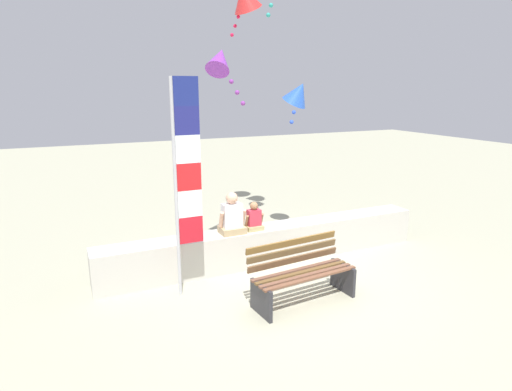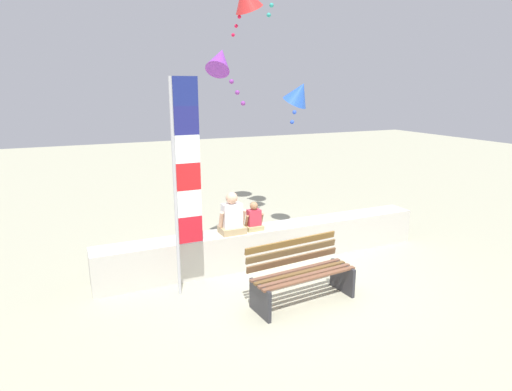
{
  "view_description": "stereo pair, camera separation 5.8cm",
  "coord_description": "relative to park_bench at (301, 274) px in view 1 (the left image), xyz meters",
  "views": [
    {
      "loc": [
        -3.27,
        -5.5,
        3.05
      ],
      "look_at": [
        -0.26,
        1.0,
        1.25
      ],
      "focal_mm": 30.0,
      "sensor_mm": 36.0,
      "label": 1
    },
    {
      "loc": [
        -3.22,
        -5.53,
        3.05
      ],
      "look_at": [
        -0.26,
        1.0,
        1.25
      ],
      "focal_mm": 30.0,
      "sensor_mm": 36.0,
      "label": 2
    }
  ],
  "objects": [
    {
      "name": "flag_banner",
      "position": [
        -1.44,
        0.92,
        1.45
      ],
      "size": [
        0.41,
        0.05,
        3.22
      ],
      "color": "#B7B7BC",
      "rests_on": "ground"
    },
    {
      "name": "person_adult",
      "position": [
        -0.49,
        1.48,
        0.52
      ],
      "size": [
        0.47,
        0.34,
        0.72
      ],
      "color": "tan",
      "rests_on": "seawall_ledge"
    },
    {
      "name": "park_bench",
      "position": [
        0.0,
        0.0,
        0.0
      ],
      "size": [
        1.62,
        0.74,
        0.88
      ],
      "color": "brown",
      "rests_on": "ground"
    },
    {
      "name": "kite_blue",
      "position": [
        1.34,
        2.5,
        2.54
      ],
      "size": [
        0.78,
        0.81,
        0.88
      ],
      "color": "blue"
    },
    {
      "name": "seawall_ledge",
      "position": [
        0.24,
        1.53,
        -0.09
      ],
      "size": [
        6.09,
        0.51,
        0.65
      ],
      "primitive_type": "cube",
      "color": "beige",
      "rests_on": "ground"
    },
    {
      "name": "kite_purple",
      "position": [
        -0.42,
        2.13,
        3.1
      ],
      "size": [
        0.71,
        0.74,
        1.07
      ],
      "color": "purple"
    },
    {
      "name": "ground_plane",
      "position": [
        0.24,
        0.53,
        -0.41
      ],
      "size": [
        40.0,
        40.0,
        0.0
      ],
      "primitive_type": "plane",
      "color": "#A8A78D"
    },
    {
      "name": "person_child",
      "position": [
        -0.08,
        1.48,
        0.44
      ],
      "size": [
        0.33,
        0.24,
        0.5
      ],
      "color": "tan",
      "rests_on": "seawall_ledge"
    }
  ]
}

